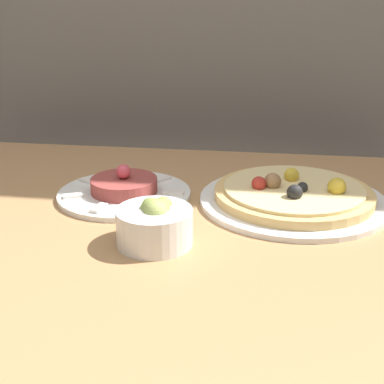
{
  "coord_description": "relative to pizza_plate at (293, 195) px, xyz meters",
  "views": [
    {
      "loc": [
        0.2,
        -0.41,
        1.17
      ],
      "look_at": [
        0.08,
        0.48,
        0.83
      ],
      "focal_mm": 50.0,
      "sensor_mm": 36.0,
      "label": 1
    }
  ],
  "objects": [
    {
      "name": "tartare_plate",
      "position": [
        -0.33,
        -0.01,
        -0.0
      ],
      "size": [
        0.26,
        0.26,
        0.07
      ],
      "color": "white",
      "rests_on": "dining_table"
    },
    {
      "name": "dining_table",
      "position": [
        -0.26,
        -0.11,
        -0.13
      ],
      "size": [
        1.02,
        0.88,
        0.79
      ],
      "color": "#AD7F51",
      "rests_on": "ground_plane"
    },
    {
      "name": "pizza_plate",
      "position": [
        0.0,
        0.0,
        0.0
      ],
      "size": [
        0.35,
        0.35,
        0.06
      ],
      "color": "white",
      "rests_on": "dining_table"
    },
    {
      "name": "small_bowl",
      "position": [
        -0.22,
        -0.21,
        0.02
      ],
      "size": [
        0.12,
        0.12,
        0.08
      ],
      "color": "white",
      "rests_on": "dining_table"
    }
  ]
}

